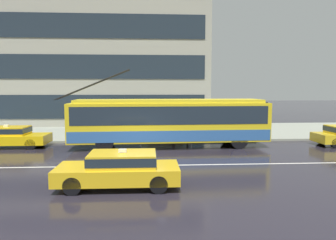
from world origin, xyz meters
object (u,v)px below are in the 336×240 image
at_px(taxi_oncoming_near, 120,168).
at_px(taxi_queued_behind_bus, 9,136).
at_px(bus_shelter, 165,109).
at_px(trolleybus, 170,121).
at_px(pedestrian_approaching_curb, 188,124).
at_px(pedestrian_at_shelter, 173,116).

xyz_separation_m(taxi_oncoming_near, taxi_queued_behind_bus, (-7.45, 8.24, 0.00)).
bearing_deg(taxi_queued_behind_bus, bus_shelter, 17.87).
distance_m(trolleybus, pedestrian_approaching_curb, 2.84).
height_order(bus_shelter, pedestrian_at_shelter, bus_shelter).
bearing_deg(pedestrian_at_shelter, pedestrian_approaching_curb, 14.45).
height_order(taxi_oncoming_near, bus_shelter, bus_shelter).
bearing_deg(pedestrian_at_shelter, taxi_queued_behind_bus, -170.05).
height_order(bus_shelter, pedestrian_approaching_curb, bus_shelter).
bearing_deg(trolleybus, pedestrian_approaching_curb, 59.68).
bearing_deg(taxi_oncoming_near, bus_shelter, 78.78).
relative_size(pedestrian_at_shelter, pedestrian_approaching_curb, 1.17).
distance_m(taxi_oncoming_near, pedestrian_approaching_curb, 10.96).
relative_size(taxi_oncoming_near, taxi_queued_behind_bus, 0.96).
bearing_deg(taxi_oncoming_near, pedestrian_at_shelter, 74.91).
height_order(trolleybus, bus_shelter, trolleybus).
bearing_deg(pedestrian_at_shelter, bus_shelter, 108.42).
distance_m(bus_shelter, pedestrian_approaching_curb, 2.06).
height_order(trolleybus, taxi_oncoming_near, trolleybus).
xyz_separation_m(taxi_queued_behind_bus, bus_shelter, (9.70, 3.13, 1.38)).
relative_size(bus_shelter, pedestrian_approaching_curb, 2.27).
relative_size(taxi_queued_behind_bus, pedestrian_approaching_curb, 2.70).
relative_size(trolleybus, pedestrian_approaching_curb, 7.57).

